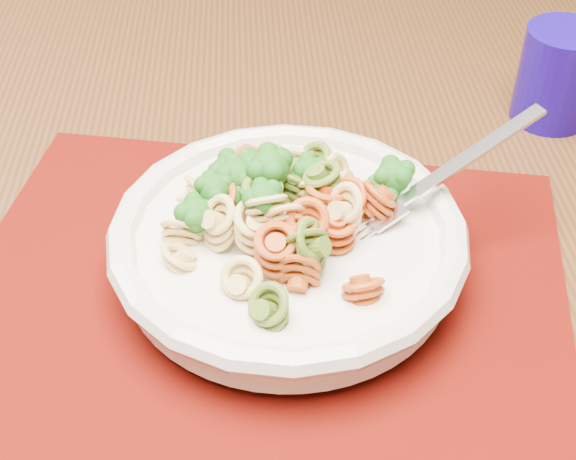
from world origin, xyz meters
name	(u,v)px	position (x,y,z in m)	size (l,w,h in m)	color
dining_table	(179,343)	(0.17, -0.20, 0.65)	(1.57, 1.24, 0.75)	#502D16
placemat	(262,293)	(0.23, -0.26, 0.76)	(0.42, 0.32, 0.00)	#500903
pasta_bowl	(288,242)	(0.25, -0.25, 0.78)	(0.25, 0.25, 0.05)	silver
pasta_broccoli_heap	(288,223)	(0.25, -0.25, 0.80)	(0.21, 0.21, 0.06)	#EDC875
fork	(385,213)	(0.32, -0.26, 0.80)	(0.19, 0.02, 0.01)	silver
tumbler	(557,75)	(0.54, -0.14, 0.80)	(0.07, 0.07, 0.09)	#13056D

